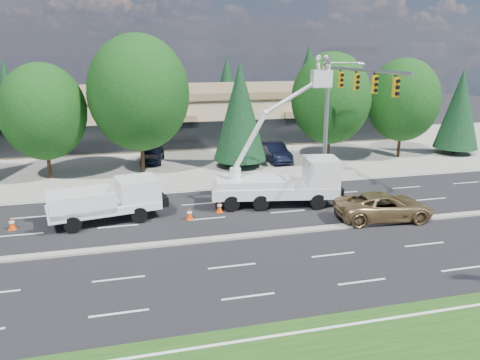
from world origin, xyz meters
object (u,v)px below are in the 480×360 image
object	(u,v)px
utility_pickup	(112,204)
bucket_truck	(288,174)
signal_mast	(341,103)
minivan	(384,207)

from	to	relation	value
utility_pickup	bucket_truck	bearing A→B (deg)	-9.76
signal_mast	minivan	world-z (taller)	signal_mast
bucket_truck	minivan	distance (m)	6.09
bucket_truck	utility_pickup	bearing A→B (deg)	-168.19
minivan	signal_mast	bearing A→B (deg)	5.04
utility_pickup	minivan	size ratio (longest dim) A/B	1.15
utility_pickup	bucket_truck	world-z (taller)	bucket_truck
signal_mast	bucket_truck	bearing A→B (deg)	-151.41
signal_mast	minivan	distance (m)	8.33
signal_mast	utility_pickup	xyz separation A→B (m)	(-15.29, -2.76, -5.08)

